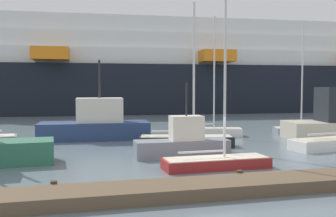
{
  "coord_description": "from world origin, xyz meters",
  "views": [
    {
      "loc": [
        -6.54,
        -17.06,
        3.96
      ],
      "look_at": [
        0.0,
        9.09,
        2.41
      ],
      "focal_mm": 41.08,
      "sensor_mm": 36.0,
      "label": 1
    }
  ],
  "objects": [
    {
      "name": "dock_pier",
      "position": [
        0.0,
        -3.92,
        0.24
      ],
      "size": [
        18.06,
        2.14,
        0.57
      ],
      "color": "brown",
      "rests_on": "ground_plane"
    },
    {
      "name": "cruise_ship",
      "position": [
        2.41,
        43.99,
        6.46
      ],
      "size": [
        129.41,
        26.21,
        20.44
      ],
      "rotation": [
        0.0,
        0.0,
        -0.06
      ],
      "color": "black",
      "rests_on": "ground_plane"
    },
    {
      "name": "fishing_boat_2",
      "position": [
        -0.51,
        3.58,
        0.79
      ],
      "size": [
        5.34,
        1.64,
        4.17
      ],
      "rotation": [
        0.0,
        0.0,
        -0.02
      ],
      "color": "gray",
      "rests_on": "ground_plane"
    },
    {
      "name": "ground_plane",
      "position": [
        0.0,
        0.0,
        0.0
      ],
      "size": [
        600.0,
        600.0,
        0.0
      ],
      "primitive_type": "plane",
      "color": "slate"
    },
    {
      "name": "sailboat_5",
      "position": [
        12.45,
        11.19,
        0.41
      ],
      "size": [
        5.43,
        2.5,
        8.86
      ],
      "rotation": [
        0.0,
        0.0,
        2.95
      ],
      "color": "gray",
      "rests_on": "ground_plane"
    },
    {
      "name": "sailboat_6",
      "position": [
        3.99,
        11.68,
        0.47
      ],
      "size": [
        5.4,
        2.83,
        9.47
      ],
      "rotation": [
        0.0,
        0.0,
        -0.3
      ],
      "color": "white",
      "rests_on": "ground_plane"
    },
    {
      "name": "fishing_boat_0",
      "position": [
        -4.83,
        12.06,
        1.13
      ],
      "size": [
        8.26,
        3.32,
        5.94
      ],
      "rotation": [
        0.0,
        0.0,
        -0.06
      ],
      "color": "navy",
      "rests_on": "ground_plane"
    },
    {
      "name": "sailboat_4",
      "position": [
        0.73,
        7.04,
        0.49
      ],
      "size": [
        6.35,
        2.81,
        9.42
      ],
      "rotation": [
        0.0,
        0.0,
        -0.22
      ],
      "color": "black",
      "rests_on": "ground_plane"
    },
    {
      "name": "sailboat_2",
      "position": [
        0.21,
        0.22,
        0.39
      ],
      "size": [
        5.24,
        1.65,
        8.62
      ],
      "rotation": [
        0.0,
        0.0,
        0.02
      ],
      "color": "maroon",
      "rests_on": "ground_plane"
    }
  ]
}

